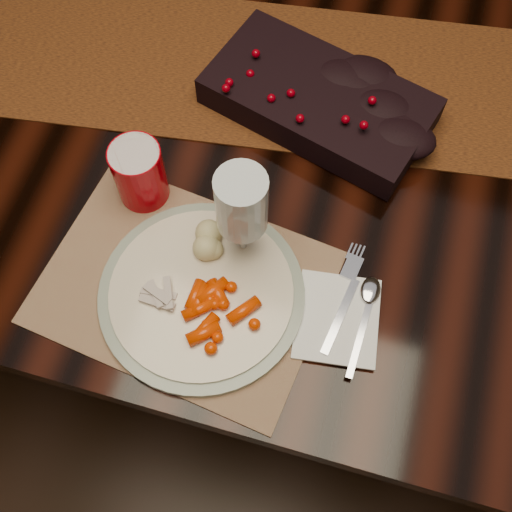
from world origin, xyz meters
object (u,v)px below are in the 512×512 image
(turkey_shreds, at_px, (160,300))
(baby_carrots, at_px, (215,318))
(dinner_plate, at_px, (201,294))
(placemat_main, at_px, (184,287))
(napkin, at_px, (337,318))
(dining_table, at_px, (278,232))
(wine_glass, at_px, (242,220))
(red_cup, at_px, (139,173))
(centerpiece, at_px, (319,97))
(mashed_potatoes, at_px, (214,241))

(turkey_shreds, bearing_deg, baby_carrots, -4.62)
(dinner_plate, relative_size, baby_carrots, 2.66)
(placemat_main, height_order, napkin, napkin)
(baby_carrots, xyz_separation_m, napkin, (0.16, 0.05, -0.02))
(dining_table, relative_size, dinner_plate, 6.02)
(wine_glass, bearing_deg, dining_table, 89.20)
(napkin, bearing_deg, dinner_plate, 178.26)
(dining_table, bearing_deg, red_cup, -134.78)
(centerpiece, xyz_separation_m, turkey_shreds, (-0.13, -0.40, -0.01))
(dining_table, relative_size, red_cup, 16.81)
(centerpiece, bearing_deg, napkin, -72.18)
(mashed_potatoes, xyz_separation_m, red_cup, (-0.14, 0.07, 0.02))
(placemat_main, height_order, mashed_potatoes, mashed_potatoes)
(dining_table, height_order, turkey_shreds, turkey_shreds)
(dinner_plate, distance_m, red_cup, 0.21)
(centerpiece, distance_m, wine_glass, 0.29)
(centerpiece, relative_size, baby_carrots, 3.23)
(baby_carrots, bearing_deg, wine_glass, 88.01)
(baby_carrots, relative_size, wine_glass, 0.57)
(dining_table, bearing_deg, dinner_plate, -97.18)
(dining_table, bearing_deg, napkin, -63.01)
(dining_table, bearing_deg, mashed_potatoes, -99.88)
(turkey_shreds, relative_size, red_cup, 0.63)
(dining_table, distance_m, red_cup, 0.50)
(centerpiece, distance_m, dinner_plate, 0.38)
(mashed_potatoes, height_order, red_cup, red_cup)
(dining_table, bearing_deg, centerpiece, 46.67)
(centerpiece, distance_m, mashed_potatoes, 0.31)
(turkey_shreds, xyz_separation_m, napkin, (0.25, 0.05, -0.02))
(dining_table, xyz_separation_m, mashed_potatoes, (-0.04, -0.25, 0.41))
(centerpiece, xyz_separation_m, dinner_plate, (-0.08, -0.37, -0.03))
(wine_glass, bearing_deg, mashed_potatoes, -161.80)
(dining_table, xyz_separation_m, napkin, (0.16, -0.31, 0.38))
(baby_carrots, distance_m, wine_glass, 0.14)
(red_cup, bearing_deg, dinner_plate, -45.60)
(placemat_main, height_order, wine_glass, wine_glass)
(centerpiece, bearing_deg, dining_table, -133.33)
(baby_carrots, distance_m, red_cup, 0.25)
(napkin, distance_m, wine_glass, 0.20)
(dinner_plate, xyz_separation_m, mashed_potatoes, (-0.00, 0.07, 0.03))
(dining_table, bearing_deg, wine_glass, -90.80)
(placemat_main, xyz_separation_m, dinner_plate, (0.03, -0.01, 0.01))
(centerpiece, relative_size, red_cup, 3.39)
(baby_carrots, relative_size, napkin, 0.83)
(red_cup, distance_m, wine_glass, 0.19)
(turkey_shreds, distance_m, wine_glass, 0.16)
(dinner_plate, distance_m, baby_carrots, 0.05)
(centerpiece, relative_size, dinner_plate, 1.21)
(placemat_main, relative_size, wine_glass, 2.04)
(turkey_shreds, bearing_deg, dinner_plate, 30.42)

